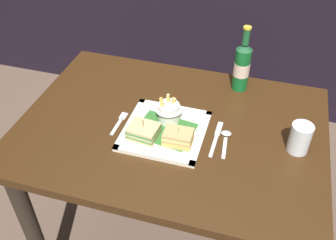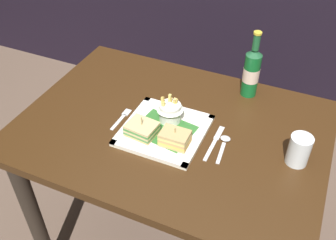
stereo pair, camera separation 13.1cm
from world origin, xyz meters
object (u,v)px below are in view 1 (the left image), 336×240
(fork, at_px, (120,122))
(sandwich_half_left, at_px, (143,131))
(sandwich_half_right, at_px, (178,137))
(beer_bottle, at_px, (242,66))
(dining_table, at_px, (171,152))
(square_plate, at_px, (165,131))
(spoon, at_px, (226,137))
(fries_cup, at_px, (169,109))
(knife, at_px, (216,137))
(water_glass, at_px, (299,140))

(fork, bearing_deg, sandwich_half_left, -26.85)
(sandwich_half_right, bearing_deg, beer_bottle, 69.21)
(sandwich_half_left, xyz_separation_m, beer_bottle, (0.27, 0.38, 0.07))
(sandwich_half_right, bearing_deg, dining_table, 119.12)
(dining_table, distance_m, square_plate, 0.14)
(spoon, bearing_deg, fries_cup, 173.00)
(square_plate, bearing_deg, knife, 7.85)
(sandwich_half_left, relative_size, sandwich_half_right, 1.12)
(fork, height_order, spoon, spoon)
(dining_table, height_order, water_glass, water_glass)
(sandwich_half_left, distance_m, spoon, 0.28)
(dining_table, bearing_deg, square_plate, -104.75)
(sandwich_half_right, height_order, spoon, sandwich_half_right)
(spoon, bearing_deg, knife, -170.23)
(sandwich_half_left, bearing_deg, dining_table, 51.34)
(fries_cup, xyz_separation_m, beer_bottle, (0.21, 0.28, 0.04))
(sandwich_half_left, distance_m, fork, 0.13)
(dining_table, xyz_separation_m, water_glass, (0.43, -0.00, 0.18))
(fork, xyz_separation_m, knife, (0.34, 0.02, 0.00))
(fries_cup, bearing_deg, spoon, -7.00)
(fork, bearing_deg, fries_cup, 15.81)
(sandwich_half_right, xyz_separation_m, water_glass, (0.38, 0.09, 0.01))
(water_glass, xyz_separation_m, knife, (-0.26, -0.01, -0.04))
(square_plate, height_order, sandwich_half_right, sandwich_half_right)
(dining_table, xyz_separation_m, fork, (-0.18, -0.03, 0.13))
(knife, xyz_separation_m, spoon, (0.03, 0.01, 0.00))
(dining_table, relative_size, fries_cup, 10.38)
(water_glass, bearing_deg, sandwich_half_left, -170.17)
(beer_bottle, bearing_deg, knife, -95.64)
(beer_bottle, height_order, knife, beer_bottle)
(sandwich_half_left, xyz_separation_m, fork, (-0.11, 0.06, -0.03))
(spoon, bearing_deg, dining_table, 176.67)
(sandwich_half_right, bearing_deg, sandwich_half_left, -180.00)
(sandwich_half_left, distance_m, water_glass, 0.51)
(dining_table, xyz_separation_m, knife, (0.16, -0.02, 0.13))
(knife, relative_size, spoon, 1.36)
(dining_table, bearing_deg, spoon, -3.33)
(spoon, bearing_deg, sandwich_half_left, -163.83)
(dining_table, distance_m, spoon, 0.24)
(fries_cup, distance_m, spoon, 0.22)
(dining_table, distance_m, fries_cup, 0.19)
(sandwich_half_left, xyz_separation_m, fries_cup, (0.06, 0.10, 0.03))
(fries_cup, xyz_separation_m, fork, (-0.17, -0.05, -0.06))
(fries_cup, bearing_deg, knife, -9.91)
(dining_table, distance_m, water_glass, 0.46)
(sandwich_half_left, height_order, sandwich_half_right, sandwich_half_left)
(square_plate, xyz_separation_m, fork, (-0.17, 0.01, -0.00))
(dining_table, relative_size, spoon, 8.07)
(square_plate, xyz_separation_m, spoon, (0.21, 0.03, -0.00))
(sandwich_half_right, distance_m, spoon, 0.17)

